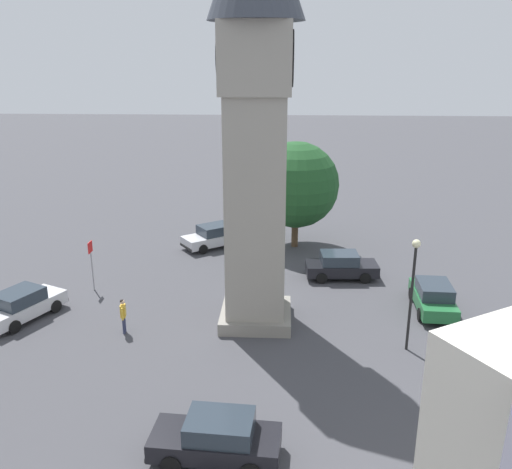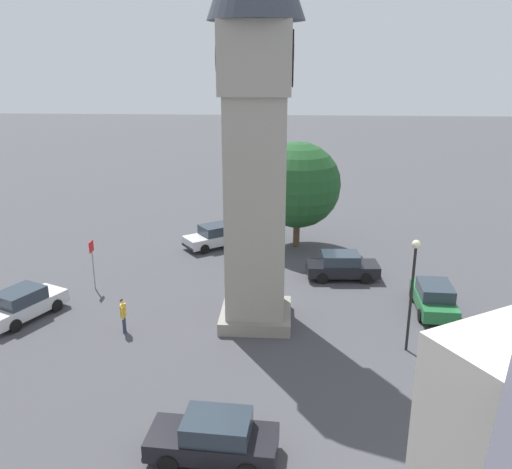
% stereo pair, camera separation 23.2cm
% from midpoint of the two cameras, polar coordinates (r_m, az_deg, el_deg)
% --- Properties ---
extents(ground_plane, '(200.00, 200.00, 0.00)m').
position_cam_midpoint_polar(ground_plane, '(26.64, 0.25, -9.08)').
color(ground_plane, '#424247').
extents(clock_tower, '(4.06, 4.06, 19.41)m').
position_cam_midpoint_polar(clock_tower, '(23.71, 0.29, 16.05)').
color(clock_tower, gray).
rests_on(clock_tower, ground).
extents(car_blue_kerb, '(4.21, 1.97, 1.53)m').
position_cam_midpoint_polar(car_blue_kerb, '(28.71, 18.46, -6.31)').
color(car_blue_kerb, '#236B38').
rests_on(car_blue_kerb, ground).
extents(car_silver_kerb, '(3.80, 4.32, 1.53)m').
position_cam_midpoint_polar(car_silver_kerb, '(36.49, -4.13, -0.16)').
color(car_silver_kerb, silver).
rests_on(car_silver_kerb, ground).
extents(car_red_corner, '(1.99, 4.22, 1.53)m').
position_cam_midpoint_polar(car_red_corner, '(31.63, 9.27, -3.29)').
color(car_red_corner, black).
rests_on(car_red_corner, ground).
extents(car_white_side, '(2.03, 4.23, 1.53)m').
position_cam_midpoint_polar(car_white_side, '(18.27, -4.10, -20.60)').
color(car_white_side, black).
rests_on(car_white_side, ground).
extents(car_black_far, '(4.45, 3.28, 1.53)m').
position_cam_midpoint_polar(car_black_far, '(28.87, -23.13, -6.73)').
color(car_black_far, silver).
rests_on(car_black_far, ground).
extents(pedestrian, '(0.56, 0.27, 1.69)m').
position_cam_midpoint_polar(pedestrian, '(25.88, -13.58, -7.99)').
color(pedestrian, '#2D3351').
rests_on(pedestrian, ground).
extents(tree, '(5.66, 5.66, 7.10)m').
position_cam_midpoint_polar(tree, '(35.68, 4.59, 5.23)').
color(tree, brown).
rests_on(tree, ground).
extents(lamp_post, '(0.36, 0.36, 5.09)m').
position_cam_midpoint_polar(lamp_post, '(23.67, 16.49, -4.45)').
color(lamp_post, black).
rests_on(lamp_post, ground).
extents(road_sign, '(0.60, 0.07, 2.80)m').
position_cam_midpoint_polar(road_sign, '(30.62, -16.67, -2.29)').
color(road_sign, gray).
rests_on(road_sign, ground).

